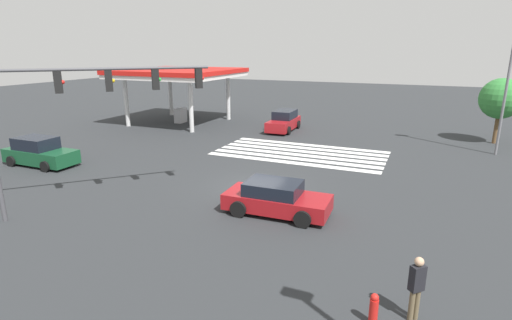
{
  "coord_description": "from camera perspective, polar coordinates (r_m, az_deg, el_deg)",
  "views": [
    {
      "loc": [
        -7.38,
        17.04,
        6.64
      ],
      "look_at": [
        0.0,
        0.0,
        1.41
      ],
      "focal_mm": 28.0,
      "sensor_mm": 36.0,
      "label": 1
    }
  ],
  "objects": [
    {
      "name": "traffic_signal_mast",
      "position": [
        17.39,
        -23.52,
        8.03
      ],
      "size": [
        6.13,
        6.13,
        6.08
      ],
      "rotation": [
        0.0,
        0.0,
        -2.36
      ],
      "color": "#47474C",
      "rests_on": "ground_plane"
    },
    {
      "name": "pedestrian",
      "position": [
        11.07,
        21.94,
        -16.26
      ],
      "size": [
        0.41,
        0.41,
        1.75
      ],
      "rotation": [
        0.0,
        0.0,
        -0.78
      ],
      "color": "brown",
      "rests_on": "ground_plane"
    },
    {
      "name": "street_light_pole_a",
      "position": [
        29.35,
        32.56,
        11.37
      ],
      "size": [
        0.8,
        0.36,
        9.6
      ],
      "color": "slate",
      "rests_on": "ground_plane"
    },
    {
      "name": "car_2",
      "position": [
        16.53,
        2.9,
        -5.51
      ],
      "size": [
        4.37,
        2.17,
        1.37
      ],
      "rotation": [
        0.0,
        0.0,
        3.17
      ],
      "color": "maroon",
      "rests_on": "ground_plane"
    },
    {
      "name": "crosswalk_markings",
      "position": [
        26.26,
        6.32,
        1.01
      ],
      "size": [
        10.87,
        5.35,
        0.01
      ],
      "rotation": [
        0.0,
        0.0,
        1.57
      ],
      "color": "silver",
      "rests_on": "ground_plane"
    },
    {
      "name": "fire_hydrant",
      "position": [
        10.89,
        16.46,
        -19.75
      ],
      "size": [
        0.22,
        0.22,
        0.86
      ],
      "color": "red",
      "rests_on": "ground_plane"
    },
    {
      "name": "car_0",
      "position": [
        26.48,
        -28.53,
        0.96
      ],
      "size": [
        4.4,
        2.01,
        1.64
      ],
      "rotation": [
        0.0,
        0.0,
        3.15
      ],
      "color": "#144728",
      "rests_on": "ground_plane"
    },
    {
      "name": "tree_corner_a",
      "position": [
        33.05,
        31.59,
        7.46
      ],
      "size": [
        2.84,
        2.84,
        4.63
      ],
      "color": "brown",
      "rests_on": "ground_plane"
    },
    {
      "name": "gas_station_canopy",
      "position": [
        37.03,
        -11.04,
        11.89
      ],
      "size": [
        9.53,
        9.53,
        4.82
      ],
      "color": "silver",
      "rests_on": "ground_plane"
    },
    {
      "name": "ground_plane",
      "position": [
        19.72,
        -0.0,
        -3.93
      ],
      "size": [
        126.82,
        126.82,
        0.0
      ],
      "primitive_type": "plane",
      "color": "#2B2D30"
    },
    {
      "name": "car_1",
      "position": [
        33.24,
        4.0,
        5.54
      ],
      "size": [
        2.09,
        4.57,
        1.65
      ],
      "rotation": [
        0.0,
        0.0,
        1.61
      ],
      "color": "maroon",
      "rests_on": "ground_plane"
    }
  ]
}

